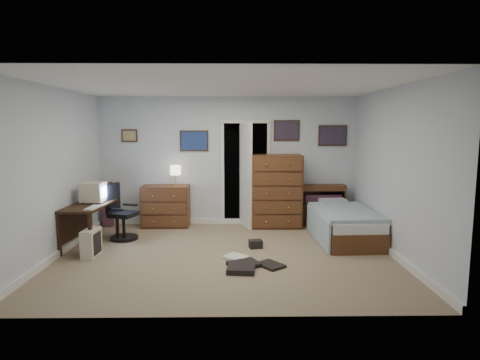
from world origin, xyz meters
name	(u,v)px	position (x,y,z in m)	size (l,w,h in m)	color
floor	(226,255)	(0.00, 0.00, -0.01)	(5.00, 4.00, 0.02)	gray
computer_desk	(85,214)	(-2.28, 0.51, 0.53)	(0.62, 1.22, 0.69)	black
crt_monitor	(93,192)	(-2.18, 0.66, 0.86)	(0.37, 0.35, 0.33)	beige
keyboard	(93,208)	(-2.02, 0.16, 0.70)	(0.14, 0.37, 0.02)	beige
pc_tower	(91,243)	(-2.00, -0.04, 0.21)	(0.21, 0.40, 0.41)	beige
office_chair	(121,218)	(-1.82, 0.89, 0.37)	(0.59, 0.59, 0.96)	black
media_stack	(108,204)	(-2.32, 1.79, 0.43)	(0.17, 0.17, 0.87)	maroon
low_dresser	(166,206)	(-1.19, 1.77, 0.40)	(0.90, 0.45, 0.80)	#55321A
table_lamp	(175,171)	(-0.99, 1.77, 1.08)	(0.20, 0.20, 0.39)	gold
doorway	(245,172)	(0.35, 2.27, 1.00)	(0.96, 1.12, 2.05)	black
tall_dresser	(276,191)	(0.93, 1.75, 0.70)	(0.95, 0.56, 1.39)	#55321A
headboard_bookcase	(322,204)	(1.86, 1.86, 0.42)	(0.89, 0.25, 0.80)	#55321A
bed	(343,224)	(1.99, 0.82, 0.27)	(1.01, 1.80, 0.58)	#55321A
wall_posters	(257,136)	(0.57, 1.98, 1.75)	(4.38, 0.04, 0.60)	#331E11
floor_clutter	(248,261)	(0.32, -0.39, 0.03)	(0.91, 1.34, 0.13)	black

